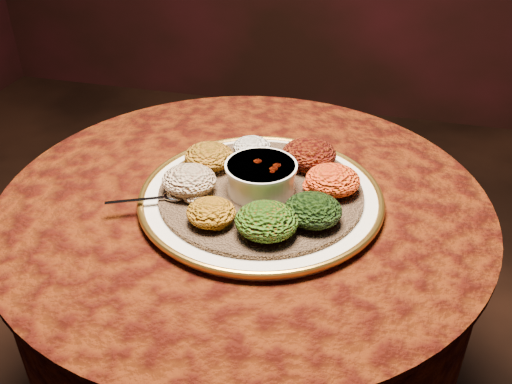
# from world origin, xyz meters

# --- Properties ---
(table) EXTENTS (0.96, 0.96, 0.73)m
(table) POSITION_xyz_m (0.00, 0.00, 0.55)
(table) COLOR black
(table) RESTS_ON ground
(platter) EXTENTS (0.55, 0.55, 0.02)m
(platter) POSITION_xyz_m (0.04, -0.01, 0.75)
(platter) COLOR white
(platter) RESTS_ON table
(injera) EXTENTS (0.45, 0.45, 0.01)m
(injera) POSITION_xyz_m (0.04, -0.01, 0.76)
(injera) COLOR brown
(injera) RESTS_ON platter
(stew_bowl) EXTENTS (0.14, 0.14, 0.06)m
(stew_bowl) POSITION_xyz_m (0.04, -0.01, 0.79)
(stew_bowl) COLOR white
(stew_bowl) RESTS_ON injera
(spoon) EXTENTS (0.14, 0.07, 0.01)m
(spoon) POSITION_xyz_m (-0.12, -0.09, 0.77)
(spoon) COLOR silver
(spoon) RESTS_ON injera
(portion_ayib) EXTENTS (0.08, 0.08, 0.04)m
(portion_ayib) POSITION_xyz_m (-0.01, 0.11, 0.78)
(portion_ayib) COLOR white
(portion_ayib) RESTS_ON injera
(portion_kitfo) EXTENTS (0.11, 0.10, 0.05)m
(portion_kitfo) POSITION_xyz_m (0.11, 0.10, 0.79)
(portion_kitfo) COLOR black
(portion_kitfo) RESTS_ON injera
(portion_tikil) EXTENTS (0.10, 0.10, 0.05)m
(portion_tikil) POSITION_xyz_m (0.17, 0.02, 0.79)
(portion_tikil) COLOR #B2810E
(portion_tikil) RESTS_ON injera
(portion_gomen) EXTENTS (0.10, 0.10, 0.05)m
(portion_gomen) POSITION_xyz_m (0.15, -0.09, 0.79)
(portion_gomen) COLOR black
(portion_gomen) RESTS_ON injera
(portion_mixveg) EXTENTS (0.11, 0.10, 0.05)m
(portion_mixveg) POSITION_xyz_m (0.08, -0.14, 0.79)
(portion_mixveg) COLOR #9F2D0A
(portion_mixveg) RESTS_ON injera
(portion_kik) EXTENTS (0.09, 0.08, 0.04)m
(portion_kik) POSITION_xyz_m (-0.02, -0.13, 0.78)
(portion_kik) COLOR #AC620F
(portion_kik) RESTS_ON injera
(portion_timatim) EXTENTS (0.10, 0.10, 0.05)m
(portion_timatim) POSITION_xyz_m (-0.09, -0.05, 0.79)
(portion_timatim) COLOR maroon
(portion_timatim) RESTS_ON injera
(portion_shiro) EXTENTS (0.10, 0.10, 0.05)m
(portion_shiro) POSITION_xyz_m (-0.08, 0.05, 0.79)
(portion_shiro) COLOR #A25B13
(portion_shiro) RESTS_ON injera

